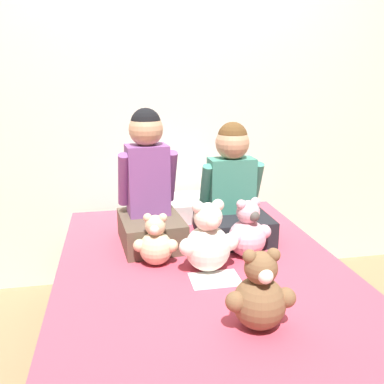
% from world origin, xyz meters
% --- Properties ---
extents(ground_plane, '(14.00, 14.00, 0.00)m').
position_xyz_m(ground_plane, '(0.00, 0.00, 0.00)').
color(ground_plane, '#93704C').
extents(wall_behind_bed, '(8.00, 0.06, 2.50)m').
position_xyz_m(wall_behind_bed, '(0.00, 1.05, 1.25)').
color(wall_behind_bed, silver).
rests_on(wall_behind_bed, ground_plane).
extents(bed, '(1.31, 1.90, 0.53)m').
position_xyz_m(bed, '(0.00, 0.00, 0.26)').
color(bed, '#2D2D33').
rests_on(bed, ground_plane).
extents(child_on_left, '(0.33, 0.42, 0.68)m').
position_xyz_m(child_on_left, '(-0.21, 0.39, 0.80)').
color(child_on_left, brown).
rests_on(child_on_left, bed).
extents(child_on_right, '(0.36, 0.38, 0.61)m').
position_xyz_m(child_on_right, '(0.23, 0.38, 0.76)').
color(child_on_right, black).
rests_on(child_on_right, bed).
extents(teddy_bear_held_by_left_child, '(0.20, 0.15, 0.24)m').
position_xyz_m(teddy_bear_held_by_left_child, '(-0.20, 0.12, 0.63)').
color(teddy_bear_held_by_left_child, '#D1B78E').
rests_on(teddy_bear_held_by_left_child, bed).
extents(teddy_bear_held_by_right_child, '(0.23, 0.18, 0.29)m').
position_xyz_m(teddy_bear_held_by_right_child, '(0.23, 0.12, 0.65)').
color(teddy_bear_held_by_right_child, '#DBA3B2').
rests_on(teddy_bear_held_by_right_child, bed).
extents(teddy_bear_between_children, '(0.27, 0.20, 0.32)m').
position_xyz_m(teddy_bear_between_children, '(0.02, 0.02, 0.66)').
color(teddy_bear_between_children, silver).
rests_on(teddy_bear_between_children, bed).
extents(teddy_bear_at_foot_of_bed, '(0.24, 0.18, 0.29)m').
position_xyz_m(teddy_bear_at_foot_of_bed, '(0.09, -0.44, 0.65)').
color(teddy_bear_at_foot_of_bed, brown).
rests_on(teddy_bear_at_foot_of_bed, bed).
extents(pillow_at_headboard, '(0.50, 0.33, 0.11)m').
position_xyz_m(pillow_at_headboard, '(0.00, 0.75, 0.58)').
color(pillow_at_headboard, silver).
rests_on(pillow_at_headboard, bed).
extents(sign_card, '(0.21, 0.15, 0.00)m').
position_xyz_m(sign_card, '(0.02, -0.08, 0.53)').
color(sign_card, white).
rests_on(sign_card, bed).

